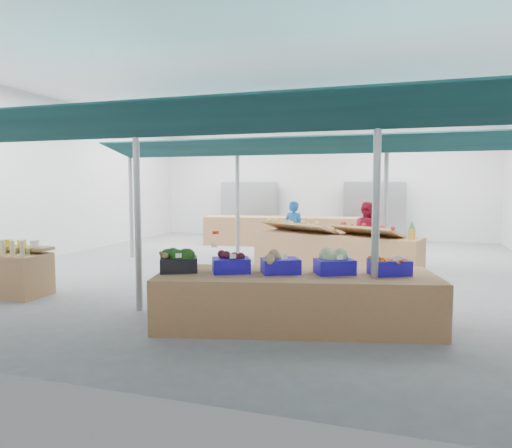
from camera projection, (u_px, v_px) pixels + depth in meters
The scene contains 23 objects.
floor at pixel (271, 268), 10.54m from camera, with size 13.00×13.00×0.00m, color slate.
hall at pixel (286, 157), 11.68m from camera, with size 13.00×13.00×13.00m.
pole_grid at pixel (285, 191), 8.50m from camera, with size 10.00×4.60×3.00m.
awnings at pixel (285, 139), 8.41m from camera, with size 9.50×7.08×0.30m.
back_shelving_left at pixel (249, 210), 16.90m from camera, with size 2.00×0.50×2.00m, color #B23F33.
back_shelving_right at pixel (374, 212), 15.57m from camera, with size 2.00×0.50×2.00m, color #B23F33.
bottle_shelf at pixel (3, 271), 8.04m from camera, with size 1.66×1.06×1.01m.
veg_counter at pixel (296, 300), 6.23m from camera, with size 3.75×1.25×0.73m, color #91613F.
fruit_counter at pixel (335, 252), 10.37m from camera, with size 3.78×0.90×0.81m, color #91613F.
far_counter at pixel (284, 231), 14.52m from camera, with size 5.02×1.00×0.90m, color #91613F.
crate_stack at pixel (405, 305), 6.23m from camera, with size 0.48×0.34×0.58m, color #1A0FA3.
vendor_left at pixel (294, 230), 11.74m from camera, with size 0.55×0.36×1.51m, color #1958A4.
vendor_right at pixel (366, 232), 11.21m from camera, with size 0.74×0.57×1.51m, color #B61636.
crate_broccoli at pixel (179, 260), 6.29m from camera, with size 0.60×0.54×0.35m.
crate_beets at pixel (231, 263), 6.25m from camera, with size 0.60×0.54×0.29m.
crate_celeriac at pixel (280, 263), 6.20m from camera, with size 0.60×0.54×0.31m.
crate_cabbage at pixel (335, 262), 6.15m from camera, with size 0.60×0.54×0.35m.
crate_carrots at pixel (389, 266), 6.10m from camera, with size 0.60×0.54×0.29m.
sparrow at pixel (164, 255), 6.17m from camera, with size 0.12×0.09×0.11m.
pole_ribbon at pixel (215, 234), 7.93m from camera, with size 0.12×0.12×0.28m.
apple_heap_yellow at pixel (298, 225), 10.72m from camera, with size 2.00×1.55×0.27m.
apple_heap_red at pixel (367, 229), 9.84m from camera, with size 1.65×1.35×0.27m.
pineapple at pixel (412, 231), 9.33m from camera, with size 0.14×0.14×0.39m.
Camera 1 is at (2.77, -10.04, 1.94)m, focal length 32.00 mm.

